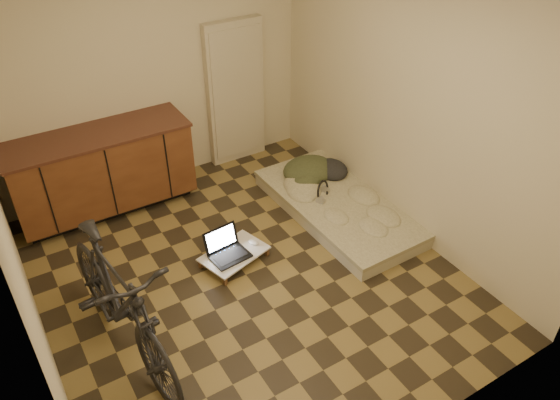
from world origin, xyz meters
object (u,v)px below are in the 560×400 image
lap_desk (234,254)px  laptop (227,250)px  futon (338,207)px  bicycle (119,297)px

lap_desk → laptop: 0.09m
futon → lap_desk: size_ratio=2.81×
bicycle → lap_desk: bicycle is taller
futon → laptop: (-1.36, -0.09, 0.07)m
futon → laptop: bearing=-177.2°
bicycle → lap_desk: bearing=16.6°
bicycle → laptop: 1.33m
futon → lap_desk: futon is taller
lap_desk → laptop: (-0.06, 0.02, 0.06)m
lap_desk → laptop: laptop is taller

